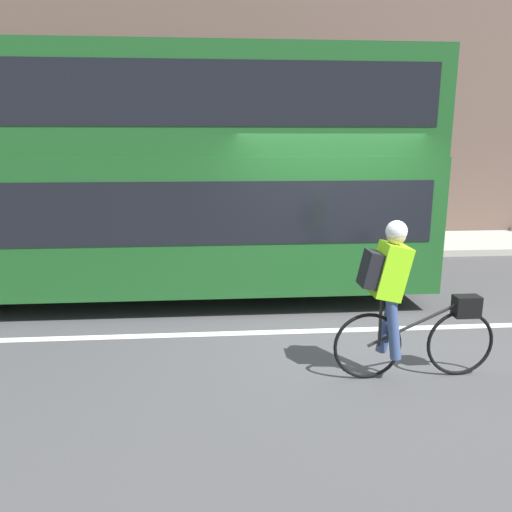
{
  "coord_description": "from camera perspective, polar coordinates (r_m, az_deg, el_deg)",
  "views": [
    {
      "loc": [
        -1.53,
        -5.9,
        2.41
      ],
      "look_at": [
        -1.04,
        0.15,
        1.0
      ],
      "focal_mm": 35.0,
      "sensor_mm": 36.0,
      "label": 1
    }
  ],
  "objects": [
    {
      "name": "cyclist_on_bike",
      "position": [
        5.23,
        16.23,
        -4.38
      ],
      "size": [
        1.7,
        0.32,
        1.66
      ],
      "color": "black",
      "rests_on": "ground_plane"
    },
    {
      "name": "sidewalk_curb",
      "position": [
        11.41,
        3.24,
        1.22
      ],
      "size": [
        60.0,
        2.24,
        0.14
      ],
      "color": "#A8A399",
      "rests_on": "ground_plane"
    },
    {
      "name": "building_facade",
      "position": [
        12.66,
        2.69,
        24.0
      ],
      "size": [
        60.0,
        0.3,
        9.62
      ],
      "color": "brown",
      "rests_on": "ground_plane"
    },
    {
      "name": "road_center_line",
      "position": [
        6.64,
        9.16,
        -8.37
      ],
      "size": [
        50.0,
        0.14,
        0.01
      ],
      "primitive_type": "cube",
      "color": "silver",
      "rests_on": "ground_plane"
    },
    {
      "name": "bus",
      "position": [
        8.11,
        -21.76,
        9.43
      ],
      "size": [
        10.98,
        2.48,
        3.64
      ],
      "color": "black",
      "rests_on": "ground_plane"
    },
    {
      "name": "ground_plane",
      "position": [
        6.55,
        9.35,
        -8.7
      ],
      "size": [
        80.0,
        80.0,
        0.0
      ],
      "primitive_type": "plane",
      "color": "#424244"
    }
  ]
}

